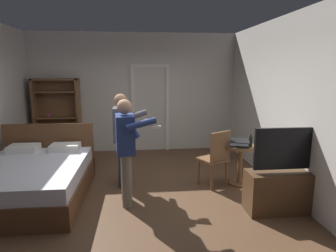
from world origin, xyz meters
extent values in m
plane|color=brown|center=(0.00, 0.00, 0.00)|extent=(5.87, 5.87, 0.00)
cube|color=beige|center=(0.00, 2.73, 1.43)|extent=(5.17, 0.12, 2.87)
cube|color=beige|center=(2.53, 0.00, 1.43)|extent=(0.12, 5.57, 2.87)
cube|color=white|center=(-0.04, 2.65, 1.02)|extent=(0.08, 0.08, 2.05)
cube|color=white|center=(0.81, 2.65, 1.02)|extent=(0.08, 0.08, 2.05)
cube|color=white|center=(0.39, 2.65, 2.09)|extent=(0.93, 0.08, 0.08)
cube|color=brown|center=(-1.58, 0.00, 0.17)|extent=(1.62, 2.09, 0.35)
cube|color=white|center=(-1.58, 0.00, 0.46)|extent=(1.56, 2.03, 0.22)
cube|color=brown|center=(-1.58, 1.01, 0.51)|extent=(1.62, 0.08, 1.02)
cube|color=white|center=(-1.94, 0.75, 0.63)|extent=(0.50, 0.34, 0.12)
cube|color=white|center=(-1.23, 0.75, 0.63)|extent=(0.50, 0.34, 0.12)
cube|color=brown|center=(-2.28, 2.47, 0.90)|extent=(0.06, 0.32, 1.80)
cube|color=brown|center=(-1.31, 2.47, 0.90)|extent=(0.06, 0.32, 1.80)
cube|color=brown|center=(-1.79, 2.47, 1.78)|extent=(1.04, 0.32, 0.04)
cube|color=brown|center=(-1.79, 2.62, 0.90)|extent=(1.04, 0.02, 1.80)
cube|color=brown|center=(-1.79, 2.47, 0.30)|extent=(0.98, 0.32, 0.03)
cylinder|color=#9E53BF|center=(-1.99, 2.47, 0.37)|extent=(0.07, 0.07, 0.12)
cube|color=brown|center=(-1.79, 2.47, 0.90)|extent=(0.98, 0.32, 0.03)
cylinder|color=#B03A91|center=(-2.00, 2.47, 0.96)|extent=(0.05, 0.05, 0.09)
cube|color=brown|center=(-1.79, 2.47, 1.50)|extent=(0.98, 0.32, 0.03)
cube|color=#4C331E|center=(2.17, -0.75, 0.30)|extent=(1.12, 0.40, 0.59)
cube|color=black|center=(2.17, -0.77, 0.94)|extent=(1.01, 0.05, 0.58)
cube|color=slate|center=(2.17, -0.74, 0.94)|extent=(0.95, 0.01, 0.52)
cylinder|color=brown|center=(1.85, 0.27, 0.33)|extent=(0.08, 0.08, 0.67)
cylinder|color=brown|center=(1.85, 0.27, 0.01)|extent=(0.35, 0.35, 0.03)
cylinder|color=brown|center=(1.85, 0.27, 0.68)|extent=(0.59, 0.59, 0.03)
cube|color=black|center=(1.82, 0.27, 0.71)|extent=(0.37, 0.31, 0.02)
cube|color=black|center=(1.79, 0.15, 0.82)|extent=(0.37, 0.29, 0.05)
cube|color=navy|center=(1.79, 0.16, 0.82)|extent=(0.33, 0.25, 0.04)
cylinder|color=black|center=(1.99, 0.19, 0.79)|extent=(0.06, 0.06, 0.18)
cylinder|color=black|center=(1.99, 0.19, 0.90)|extent=(0.03, 0.03, 0.05)
cylinder|color=brown|center=(1.43, 0.51, 0.23)|extent=(0.04, 0.04, 0.45)
cylinder|color=brown|center=(1.13, 0.34, 0.23)|extent=(0.04, 0.04, 0.45)
cylinder|color=brown|center=(1.60, 0.21, 0.23)|extent=(0.04, 0.04, 0.45)
cylinder|color=brown|center=(1.30, 0.04, 0.23)|extent=(0.04, 0.04, 0.45)
cube|color=brown|center=(1.37, 0.28, 0.47)|extent=(0.57, 0.57, 0.04)
cube|color=brown|center=(1.45, 0.13, 0.74)|extent=(0.39, 0.24, 0.50)
cylinder|color=gray|center=(-0.11, -0.17, 0.40)|extent=(0.15, 0.15, 0.80)
cylinder|color=gray|center=(-0.09, -0.40, 0.40)|extent=(0.15, 0.15, 0.80)
cube|color=navy|center=(-0.10, -0.29, 1.08)|extent=(0.30, 0.43, 0.56)
sphere|color=tan|center=(-0.10, -0.29, 1.48)|extent=(0.22, 0.22, 0.22)
cylinder|color=navy|center=(-0.04, -0.05, 1.18)|extent=(0.32, 0.12, 0.46)
cylinder|color=navy|center=(0.13, -0.49, 1.26)|extent=(0.44, 0.14, 0.18)
cube|color=white|center=(0.35, -0.49, 1.22)|extent=(0.12, 0.05, 0.04)
cylinder|color=#333338|center=(-0.20, 0.54, 0.40)|extent=(0.15, 0.15, 0.81)
cylinder|color=#333338|center=(-0.19, 0.33, 0.40)|extent=(0.15, 0.15, 0.81)
cube|color=#4C4C56|center=(-0.20, 0.43, 1.09)|extent=(0.27, 0.39, 0.57)
sphere|color=#936B4C|center=(-0.20, 0.43, 1.50)|extent=(0.22, 0.22, 0.22)
cylinder|color=#4C4C56|center=(-0.11, 0.65, 1.20)|extent=(0.32, 0.10, 0.46)
cylinder|color=#4C4C56|center=(0.02, 0.22, 1.26)|extent=(0.44, 0.10, 0.21)
cube|color=white|center=(0.24, 0.20, 1.20)|extent=(0.12, 0.04, 0.04)
cube|color=#1E2D38|center=(-1.27, 1.46, 0.21)|extent=(0.62, 0.34, 0.41)
cube|color=black|center=(-1.26, 1.48, 0.24)|extent=(0.60, 0.35, 0.47)
camera|label=1|loc=(0.11, -4.43, 2.01)|focal=30.90mm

